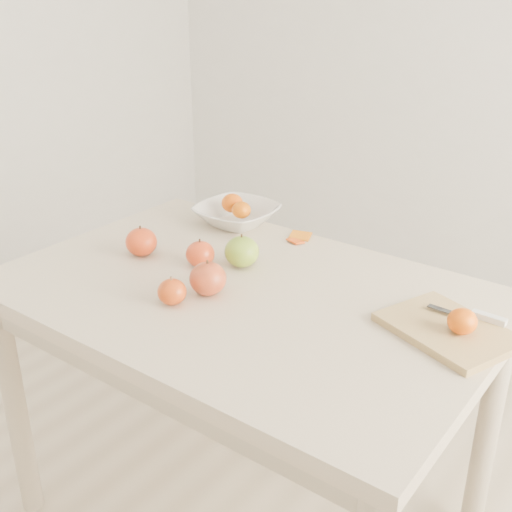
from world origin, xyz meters
The scene contains 14 objects.
table centered at (0.00, 0.00, 0.65)m, with size 1.20×0.80×0.75m.
cutting_board centered at (0.48, 0.10, 0.76)m, with size 0.27×0.20×0.02m, color tan.
board_tangerine centered at (0.51, 0.09, 0.80)m, with size 0.06×0.06×0.05m, color #D24407.
fruit_bowl centered at (-0.29, 0.33, 0.78)m, with size 0.24×0.24×0.06m, color white.
bowl_tangerine_near centered at (-0.31, 0.34, 0.81)m, with size 0.07×0.07×0.06m, color #DC5E07.
bowl_tangerine_far centered at (-0.26, 0.32, 0.81)m, with size 0.06×0.06×0.05m, color #DE5E07.
orange_peel_a centered at (-0.07, 0.36, 0.75)m, with size 0.06×0.04×0.00m, color orange.
orange_peel_b centered at (-0.06, 0.32, 0.75)m, with size 0.04×0.04×0.00m, color #E44E10.
paring_knife centered at (0.53, 0.17, 0.78)m, with size 0.17×0.05×0.01m.
apple_green centered at (-0.09, 0.10, 0.79)m, with size 0.09×0.09×0.08m, color #5C8B17.
apple_red_e centered at (-0.05, -0.07, 0.79)m, with size 0.09×0.09×0.08m, color maroon.
apple_red_d centered at (-0.35, -0.01, 0.79)m, with size 0.09×0.09×0.08m, color #A20401.
apple_red_b centered at (-0.17, 0.04, 0.78)m, with size 0.08×0.08×0.07m, color maroon.
apple_red_c centered at (-0.09, -0.16, 0.78)m, with size 0.07×0.07×0.06m, color #9A1708.
Camera 1 is at (0.86, -1.10, 1.46)m, focal length 45.00 mm.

